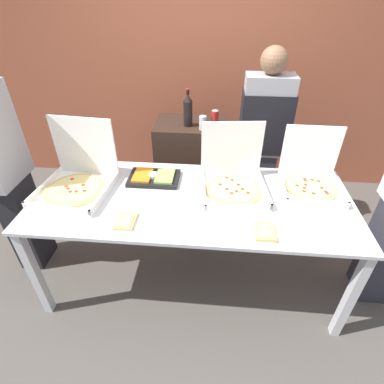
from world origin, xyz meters
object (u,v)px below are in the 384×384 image
at_px(soda_can_silver, 203,123).
at_px(soda_can_colored, 215,117).
at_px(pizza_box_near_right, 77,179).
at_px(soda_bottle, 188,110).
at_px(paper_plate_front_left, 265,232).
at_px(paper_plate_front_right, 126,221).
at_px(veggie_tray, 154,177).
at_px(person_guest_plaid, 4,171).
at_px(person_server_vest, 263,138).
at_px(pizza_box_near_left, 233,179).
at_px(pizza_box_far_right, 311,178).

bearing_deg(soda_can_silver, soda_can_colored, 54.52).
bearing_deg(pizza_box_near_right, soda_can_colored, 48.68).
bearing_deg(soda_bottle, paper_plate_front_left, -64.16).
bearing_deg(paper_plate_front_right, veggie_tray, 81.08).
xyz_separation_m(paper_plate_front_left, person_guest_plaid, (-1.91, 0.42, 0.08)).
distance_m(veggie_tray, soda_can_silver, 0.73).
height_order(soda_can_silver, person_server_vest, person_server_vest).
xyz_separation_m(pizza_box_near_left, pizza_box_near_right, (-1.14, -0.10, 0.00)).
distance_m(pizza_box_near_left, veggie_tray, 0.61).
height_order(soda_can_colored, person_server_vest, person_server_vest).
distance_m(soda_bottle, person_server_vest, 0.71).
bearing_deg(soda_can_colored, pizza_box_far_right, -45.73).
bearing_deg(paper_plate_front_left, person_server_vest, 85.49).
bearing_deg(paper_plate_front_left, pizza_box_near_left, 111.51).
distance_m(pizza_box_near_left, paper_plate_front_right, 0.82).
distance_m(soda_can_colored, person_guest_plaid, 1.79).
bearing_deg(pizza_box_near_left, veggie_tray, 167.39).
bearing_deg(pizza_box_far_right, person_guest_plaid, -175.64).
relative_size(pizza_box_far_right, person_server_vest, 0.26).
xyz_separation_m(veggie_tray, person_server_vest, (0.88, 0.59, 0.10)).
bearing_deg(veggie_tray, pizza_box_near_right, -162.89).
distance_m(pizza_box_far_right, paper_plate_front_left, 0.67).
distance_m(veggie_tray, person_server_vest, 1.06).
distance_m(paper_plate_front_left, person_server_vest, 1.13).
distance_m(soda_bottle, soda_can_colored, 0.27).
relative_size(veggie_tray, soda_bottle, 1.14).
xyz_separation_m(pizza_box_near_right, veggie_tray, (0.53, 0.16, -0.06)).
bearing_deg(person_guest_plaid, soda_can_silver, 116.62).
xyz_separation_m(soda_bottle, soda_can_colored, (0.24, 0.07, -0.09)).
relative_size(paper_plate_front_left, soda_can_colored, 1.70).
bearing_deg(paper_plate_front_right, soda_can_colored, 67.66).
relative_size(pizza_box_far_right, paper_plate_front_right, 1.91).
bearing_deg(person_guest_plaid, soda_can_colored, 119.32).
distance_m(pizza_box_far_right, soda_can_colored, 1.06).
bearing_deg(paper_plate_front_left, paper_plate_front_right, 178.62).
bearing_deg(soda_bottle, person_guest_plaid, -148.67).
xyz_separation_m(pizza_box_near_right, soda_can_colored, (0.97, 0.92, 0.15)).
height_order(pizza_box_far_right, soda_can_silver, pizza_box_far_right).
bearing_deg(paper_plate_front_left, veggie_tray, 145.82).
bearing_deg(veggie_tray, soda_can_colored, 59.74).
bearing_deg(person_server_vest, pizza_box_near_left, 67.29).
height_order(pizza_box_far_right, person_server_vest, person_server_vest).
bearing_deg(paper_plate_front_left, soda_can_colored, 105.00).
relative_size(paper_plate_front_right, soda_can_silver, 1.86).
bearing_deg(pizza_box_near_left, soda_bottle, 111.98).
bearing_deg(veggie_tray, pizza_box_near_left, -6.18).
distance_m(pizza_box_near_right, person_server_vest, 1.60).
bearing_deg(soda_bottle, soda_can_colored, 17.05).
distance_m(veggie_tray, person_guest_plaid, 1.13).
relative_size(soda_can_silver, person_server_vest, 0.07).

